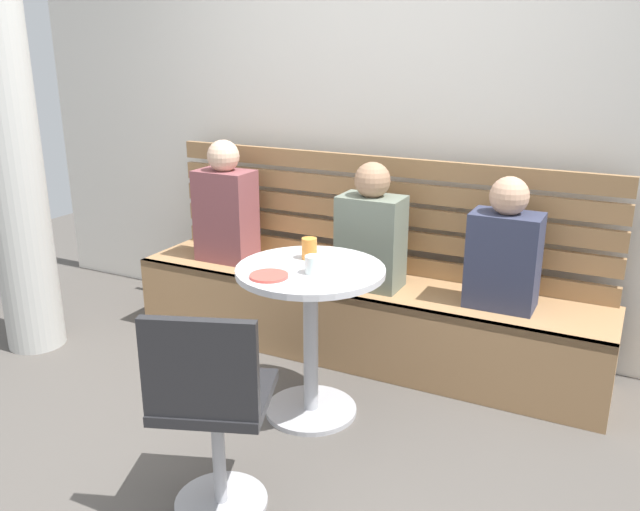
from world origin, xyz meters
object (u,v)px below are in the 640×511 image
at_px(person_adult, 226,207).
at_px(person_child_middle, 504,250).
at_px(cup_glass_short, 314,265).
at_px(white_chair, 211,407).
at_px(cafe_table, 311,313).
at_px(cup_tumbler_orange, 309,249).
at_px(cup_espresso_small, 321,261).
at_px(plate_small, 269,276).
at_px(booth_bench, 358,317).
at_px(person_child_left, 371,233).

bearing_deg(person_adult, person_child_middle, -0.12).
relative_size(person_child_middle, cup_glass_short, 8.26).
distance_m(white_chair, cup_glass_short, 0.81).
relative_size(cafe_table, cup_tumbler_orange, 7.40).
xyz_separation_m(white_chair, person_adult, (-0.95, 1.50, 0.30)).
height_order(cafe_table, cup_espresso_small, cup_espresso_small).
distance_m(person_adult, plate_small, 1.21).
bearing_deg(person_child_middle, cup_espresso_small, -136.58).
distance_m(booth_bench, cup_tumbler_orange, 0.81).
bearing_deg(person_child_left, person_adult, 177.93).
height_order(cafe_table, white_chair, white_chair).
bearing_deg(person_adult, booth_bench, 0.20).
relative_size(white_chair, cup_tumbler_orange, 8.50).
bearing_deg(cafe_table, cup_glass_short, -51.05).
bearing_deg(cup_glass_short, cup_tumbler_orange, 123.37).
bearing_deg(person_adult, white_chair, -57.44).
height_order(booth_bench, cup_tumbler_orange, cup_tumbler_orange).
xyz_separation_m(cafe_table, cup_glass_short, (0.05, -0.06, 0.26)).
bearing_deg(cafe_table, booth_bench, 94.62).
relative_size(booth_bench, cup_glass_short, 33.75).
bearing_deg(cup_tumbler_orange, cafe_table, -60.01).
relative_size(person_child_left, person_child_middle, 1.03).
xyz_separation_m(cafe_table, person_adult, (-0.93, 0.69, 0.25)).
height_order(booth_bench, person_child_middle, person_child_middle).
bearing_deg(white_chair, person_child_left, 89.86).
xyz_separation_m(cafe_table, person_child_middle, (0.72, 0.68, 0.21)).
height_order(white_chair, plate_small, white_chair).
height_order(person_child_left, cup_espresso_small, person_child_left).
distance_m(person_child_left, person_child_middle, 0.70).
relative_size(cafe_table, white_chair, 0.87).
distance_m(person_child_middle, cup_espresso_small, 0.94).
bearing_deg(cup_espresso_small, plate_small, -121.09).
distance_m(cup_tumbler_orange, plate_small, 0.31).
bearing_deg(white_chair, person_child_middle, 64.84).
bearing_deg(plate_small, person_adult, 133.45).
relative_size(booth_bench, cup_espresso_small, 48.21).
relative_size(cafe_table, person_child_left, 1.09).
height_order(cup_espresso_small, cup_tumbler_orange, cup_tumbler_orange).
xyz_separation_m(white_chair, person_child_left, (0.00, 1.46, 0.28)).
xyz_separation_m(person_adult, cup_espresso_small, (0.97, -0.65, 0.00)).
relative_size(person_child_left, cup_tumbler_orange, 6.80).
bearing_deg(person_child_middle, plate_small, -133.20).
height_order(person_child_left, cup_glass_short, person_child_left).
distance_m(booth_bench, cup_espresso_small, 0.86).
relative_size(white_chair, cup_espresso_small, 15.18).
height_order(booth_bench, white_chair, white_chair).
height_order(cup_espresso_small, plate_small, cup_espresso_small).
relative_size(white_chair, cup_glass_short, 10.63).
relative_size(white_chair, person_adult, 1.16).
xyz_separation_m(cafe_table, white_chair, (0.02, -0.81, -0.05)).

